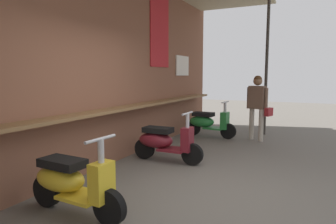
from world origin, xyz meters
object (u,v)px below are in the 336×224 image
at_px(scooter_yellow, 70,182).
at_px(shopper_with_handbag, 258,102).
at_px(scooter_maroon, 164,141).
at_px(scooter_green, 207,122).

height_order(scooter_yellow, shopper_with_handbag, shopper_with_handbag).
relative_size(scooter_maroon, scooter_green, 1.00).
distance_m(scooter_yellow, shopper_with_handbag, 5.32).
xyz_separation_m(scooter_yellow, scooter_maroon, (2.43, 0.00, 0.00)).
bearing_deg(scooter_green, scooter_yellow, -85.62).
bearing_deg(shopper_with_handbag, scooter_green, 114.14).
bearing_deg(shopper_with_handbag, scooter_yellow, -174.51).
height_order(scooter_yellow, scooter_maroon, same).
xyz_separation_m(scooter_yellow, shopper_with_handbag, (5.13, -1.27, 0.60)).
bearing_deg(shopper_with_handbag, scooter_maroon, 174.23).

